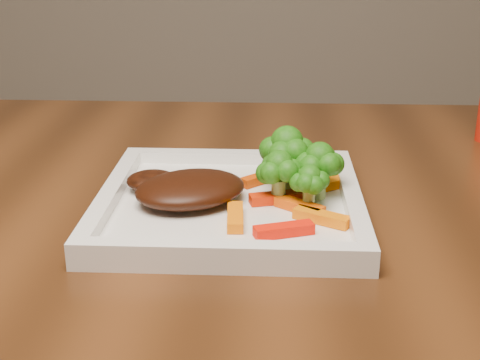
{
  "coord_description": "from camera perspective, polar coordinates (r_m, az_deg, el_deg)",
  "views": [
    {
      "loc": [
        -0.11,
        -0.83,
        1.03
      ],
      "look_at": [
        -0.14,
        -0.19,
        0.79
      ],
      "focal_mm": 50.0,
      "sensor_mm": 36.0,
      "label": 1
    }
  ],
  "objects": [
    {
      "name": "broccoli_1",
      "position": [
        0.7,
        6.77,
        0.95
      ],
      "size": [
        0.06,
        0.06,
        0.06
      ],
      "primitive_type": null,
      "rotation": [
        0.0,
        0.0,
        0.04
      ],
      "color": "#346E12",
      "rests_on": "plate"
    },
    {
      "name": "steak",
      "position": [
        0.69,
        -4.26,
        -0.77
      ],
      "size": [
        0.15,
        0.14,
        0.03
      ],
      "primitive_type": "ellipsoid",
      "rotation": [
        0.0,
        0.0,
        0.5
      ],
      "color": "#3A1508",
      "rests_on": "plate"
    },
    {
      "name": "broccoli_2",
      "position": [
        0.67,
        5.94,
        -0.21
      ],
      "size": [
        0.06,
        0.06,
        0.06
      ],
      "primitive_type": null,
      "rotation": [
        0.0,
        0.0,
        -0.34
      ],
      "color": "#237814",
      "rests_on": "plate"
    },
    {
      "name": "broccoli_3",
      "position": [
        0.69,
        3.34,
        0.46
      ],
      "size": [
        0.07,
        0.07,
        0.06
      ],
      "primitive_type": null,
      "rotation": [
        0.0,
        0.0,
        -0.26
      ],
      "color": "#356A11",
      "rests_on": "plate"
    },
    {
      "name": "carrot_3",
      "position": [
        0.74,
        7.33,
        -0.41
      ],
      "size": [
        0.06,
        0.04,
        0.01
      ],
      "primitive_type": "cube",
      "rotation": [
        0.0,
        0.0,
        0.57
      ],
      "color": "orange",
      "rests_on": "plate"
    },
    {
      "name": "carrot_2",
      "position": [
        0.65,
        -0.41,
        -3.18
      ],
      "size": [
        0.02,
        0.06,
        0.01
      ],
      "primitive_type": "cube",
      "rotation": [
        0.0,
        0.0,
        1.62
      ],
      "color": "orange",
      "rests_on": "plate"
    },
    {
      "name": "carrot_1",
      "position": [
        0.65,
        6.99,
        -3.18
      ],
      "size": [
        0.06,
        0.04,
        0.01
      ],
      "primitive_type": "cube",
      "rotation": [
        0.0,
        0.0,
        -0.51
      ],
      "color": "orange",
      "rests_on": "plate"
    },
    {
      "name": "plate",
      "position": [
        0.7,
        -0.82,
        -2.36
      ],
      "size": [
        0.27,
        0.27,
        0.01
      ],
      "primitive_type": "cube",
      "color": "white",
      "rests_on": "dining_table"
    },
    {
      "name": "carrot_0",
      "position": [
        0.62,
        3.76,
        -4.27
      ],
      "size": [
        0.06,
        0.03,
        0.01
      ],
      "primitive_type": "cube",
      "rotation": [
        0.0,
        0.0,
        0.33
      ],
      "color": "#FF1604",
      "rests_on": "plate"
    },
    {
      "name": "broccoli_0",
      "position": [
        0.72,
        3.99,
        1.86
      ],
      "size": [
        0.07,
        0.07,
        0.07
      ],
      "primitive_type": null,
      "rotation": [
        0.0,
        0.0,
        0.02
      ],
      "color": "#106011",
      "rests_on": "plate"
    },
    {
      "name": "carrot_5",
      "position": [
        0.68,
        5.09,
        -2.25
      ],
      "size": [
        0.05,
        0.04,
        0.01
      ],
      "primitive_type": "cube",
      "rotation": [
        0.0,
        0.0,
        -0.66
      ],
      "color": "#F85504",
      "rests_on": "plate"
    },
    {
      "name": "carrot_6",
      "position": [
        0.7,
        3.14,
        -1.52
      ],
      "size": [
        0.06,
        0.03,
        0.01
      ],
      "primitive_type": "cube",
      "rotation": [
        0.0,
        0.0,
        0.28
      ],
      "color": "red",
      "rests_on": "plate"
    },
    {
      "name": "carrot_4",
      "position": [
        0.75,
        1.68,
        0.11
      ],
      "size": [
        0.04,
        0.04,
        0.01
      ],
      "primitive_type": "cube",
      "rotation": [
        0.0,
        0.0,
        0.74
      ],
      "color": "#CF3D03",
      "rests_on": "plate"
    }
  ]
}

